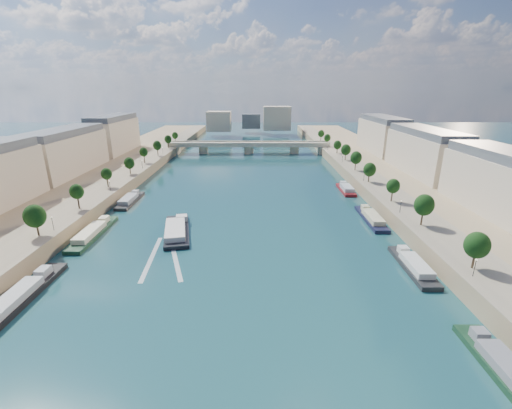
{
  "coord_description": "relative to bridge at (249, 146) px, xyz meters",
  "views": [
    {
      "loc": [
        5.66,
        -20.15,
        43.77
      ],
      "look_at": [
        5.38,
        93.32,
        5.0
      ],
      "focal_mm": 24.0,
      "sensor_mm": 36.0,
      "label": 1
    }
  ],
  "objects": [
    {
      "name": "moored_barges_left",
      "position": [
        -45.5,
        -160.36,
        -4.24
      ],
      "size": [
        5.0,
        122.02,
        3.6
      ],
      "color": "maroon",
      "rests_on": "ground"
    },
    {
      "name": "tour_barge",
      "position": [
        -19.78,
        -140.15,
        -4.16
      ],
      "size": [
        12.31,
        26.45,
        3.62
      ],
      "rotation": [
        0.0,
        0.0,
        0.2
      ],
      "color": "black",
      "rests_on": "ground"
    },
    {
      "name": "quay_right",
      "position": [
        72.0,
        -119.88,
        -2.58
      ],
      "size": [
        44.0,
        520.0,
        5.0
      ],
      "primitive_type": "cube",
      "color": "#9E8460",
      "rests_on": "ground"
    },
    {
      "name": "lamps_left",
      "position": [
        -52.5,
        -129.88,
        2.7
      ],
      "size": [
        0.36,
        200.36,
        4.28
      ],
      "color": "black",
      "rests_on": "ground"
    },
    {
      "name": "pave_right",
      "position": [
        57.0,
        -119.88,
        -0.03
      ],
      "size": [
        14.0,
        520.0,
        0.1
      ],
      "primitive_type": "cube",
      "color": "gray",
      "rests_on": "quay_right"
    },
    {
      "name": "lamps_right",
      "position": [
        52.5,
        -114.88,
        2.7
      ],
      "size": [
        0.36,
        200.36,
        4.28
      ],
      "color": "black",
      "rests_on": "ground"
    },
    {
      "name": "trees_left",
      "position": [
        -55.0,
        -117.88,
        5.39
      ],
      "size": [
        4.8,
        268.8,
        8.26
      ],
      "color": "#382B1E",
      "rests_on": "ground"
    },
    {
      "name": "wake",
      "position": [
        -19.78,
        -156.81,
        -5.06
      ],
      "size": [
        12.8,
        26.01,
        0.04
      ],
      "color": "silver",
      "rests_on": "ground"
    },
    {
      "name": "pave_left",
      "position": [
        -57.0,
        -119.88,
        -0.03
      ],
      "size": [
        14.0,
        520.0,
        0.1
      ],
      "primitive_type": "cube",
      "color": "gray",
      "rests_on": "quay_left"
    },
    {
      "name": "moored_barges_right",
      "position": [
        45.5,
        -145.16,
        -4.24
      ],
      "size": [
        5.0,
        120.95,
        3.6
      ],
      "color": "#163922",
      "rests_on": "ground"
    },
    {
      "name": "bridge",
      "position": [
        0.0,
        0.0,
        0.0
      ],
      "size": [
        112.0,
        12.0,
        8.15
      ],
      "color": "#C1B79E",
      "rests_on": "ground"
    },
    {
      "name": "buildings_left",
      "position": [
        -85.0,
        -107.88,
        11.37
      ],
      "size": [
        16.0,
        226.0,
        23.2
      ],
      "color": "beige",
      "rests_on": "ground"
    },
    {
      "name": "skyline",
      "position": [
        3.19,
        99.64,
        9.57
      ],
      "size": [
        79.0,
        42.0,
        22.0
      ],
      "color": "beige",
      "rests_on": "ground"
    },
    {
      "name": "buildings_right",
      "position": [
        85.0,
        -107.88,
        11.37
      ],
      "size": [
        16.0,
        226.0,
        23.2
      ],
      "color": "beige",
      "rests_on": "ground"
    },
    {
      "name": "quay_left",
      "position": [
        -72.0,
        -119.88,
        -2.58
      ],
      "size": [
        44.0,
        520.0,
        5.0
      ],
      "primitive_type": "cube",
      "color": "#9E8460",
      "rests_on": "ground"
    },
    {
      "name": "ground",
      "position": [
        0.0,
        -119.88,
        -5.08
      ],
      "size": [
        700.0,
        700.0,
        0.0
      ],
      "primitive_type": "plane",
      "color": "#0B2833",
      "rests_on": "ground"
    },
    {
      "name": "trees_right",
      "position": [
        55.0,
        -109.88,
        5.39
      ],
      "size": [
        4.8,
        268.8,
        8.26
      ],
      "color": "#382B1E",
      "rests_on": "ground"
    }
  ]
}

